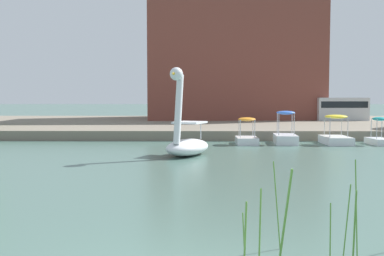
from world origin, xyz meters
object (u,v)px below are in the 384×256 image
at_px(swan_boat, 187,141).
at_px(parked_van, 341,108).
at_px(pedal_boat_blue, 285,135).
at_px(pedal_boat_yellow, 336,135).
at_px(pedal_boat_teal, 379,137).
at_px(pedal_boat_orange, 247,136).

xyz_separation_m(swan_boat, parked_van, (12.60, 19.52, 0.98)).
bearing_deg(pedal_boat_blue, parked_van, 62.46).
bearing_deg(pedal_boat_yellow, pedal_boat_teal, -7.13).
relative_size(swan_boat, pedal_boat_yellow, 1.52).
bearing_deg(pedal_boat_teal, pedal_boat_blue, 175.14).
xyz_separation_m(swan_boat, pedal_boat_yellow, (7.60, 4.87, -0.16)).
bearing_deg(pedal_boat_yellow, swan_boat, -147.36).
bearing_deg(swan_boat, parked_van, 57.16).
bearing_deg(pedal_boat_teal, parked_van, 79.09).
distance_m(swan_boat, pedal_boat_orange, 5.66).
bearing_deg(swan_boat, pedal_boat_blue, 44.83).
height_order(swan_boat, parked_van, swan_boat).
bearing_deg(pedal_boat_yellow, parked_van, 71.15).
distance_m(pedal_boat_orange, pedal_boat_blue, 2.05).
xyz_separation_m(swan_boat, pedal_boat_orange, (2.99, 4.80, -0.19)).
height_order(pedal_boat_yellow, pedal_boat_teal, pedal_boat_yellow).
relative_size(pedal_boat_orange, pedal_boat_teal, 1.08).
xyz_separation_m(pedal_boat_orange, pedal_boat_teal, (6.73, -0.20, -0.04)).
distance_m(pedal_boat_blue, pedal_boat_yellow, 2.57).
xyz_separation_m(pedal_boat_orange, parked_van, (9.61, 14.73, 1.16)).
relative_size(pedal_boat_yellow, pedal_boat_teal, 1.34).
distance_m(pedal_boat_teal, parked_van, 15.25).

